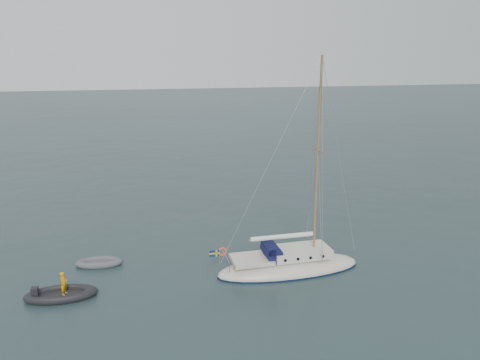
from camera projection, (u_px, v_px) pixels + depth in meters
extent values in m
plane|color=black|center=(224.00, 268.00, 26.58)|extent=(300.00, 300.00, 0.00)
ellipsoid|color=beige|center=(289.00, 268.00, 26.26)|extent=(8.20, 2.55, 1.37)
cube|color=beige|center=(300.00, 252.00, 26.17)|extent=(3.28, 1.73, 0.50)
cube|color=beige|center=(251.00, 259.00, 25.57)|extent=(2.19, 1.73, 0.23)
cylinder|color=#0F1236|center=(271.00, 251.00, 25.72)|extent=(0.87, 1.50, 0.87)
cube|color=#0F1236|center=(268.00, 248.00, 25.63)|extent=(0.41, 1.50, 0.36)
cylinder|color=brown|center=(318.00, 160.00, 25.01)|extent=(0.14, 0.14, 10.94)
cylinder|color=brown|center=(318.00, 150.00, 24.87)|extent=(0.05, 2.01, 0.05)
cylinder|color=brown|center=(282.00, 237.00, 25.67)|extent=(3.83, 0.09, 0.09)
cylinder|color=silver|center=(282.00, 237.00, 25.66)|extent=(3.56, 0.26, 0.26)
cylinder|color=#9D9CA5|center=(225.00, 255.00, 25.14)|extent=(0.04, 2.01, 0.04)
torus|color=#FF4A1E|center=(222.00, 251.00, 25.64)|extent=(0.49, 0.09, 0.49)
cylinder|color=brown|center=(219.00, 257.00, 25.09)|extent=(0.03, 0.03, 0.82)
cube|color=navy|center=(214.00, 253.00, 24.96)|extent=(0.55, 0.02, 0.35)
cube|color=#EAB100|center=(214.00, 253.00, 24.96)|extent=(0.57, 0.03, 0.08)
cube|color=#EAB100|center=(216.00, 253.00, 24.98)|extent=(0.08, 0.03, 0.36)
cylinder|color=black|center=(275.00, 248.00, 26.72)|extent=(0.16, 0.05, 0.16)
cylinder|color=black|center=(285.00, 260.00, 25.08)|extent=(0.16, 0.05, 0.16)
cylinder|color=black|center=(287.00, 247.00, 26.89)|extent=(0.16, 0.05, 0.16)
cylinder|color=black|center=(298.00, 259.00, 25.24)|extent=(0.16, 0.05, 0.16)
cylinder|color=black|center=(299.00, 245.00, 27.05)|extent=(0.16, 0.05, 0.16)
cylinder|color=black|center=(311.00, 258.00, 25.41)|extent=(0.16, 0.05, 0.16)
cylinder|color=black|center=(311.00, 244.00, 27.21)|extent=(0.16, 0.05, 0.16)
cylinder|color=black|center=(323.00, 256.00, 25.57)|extent=(0.16, 0.05, 0.16)
cube|color=#525257|center=(99.00, 263.00, 26.95)|extent=(1.62, 0.67, 0.10)
cube|color=black|center=(61.00, 295.00, 23.33)|extent=(2.21, 0.92, 0.11)
cube|color=black|center=(35.00, 293.00, 22.98)|extent=(0.32, 0.32, 0.55)
imported|color=orange|center=(64.00, 283.00, 23.20)|extent=(0.42, 0.51, 1.21)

